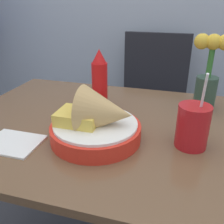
# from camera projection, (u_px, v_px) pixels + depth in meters

# --- Properties ---
(dining_table) EXTENTS (1.16, 0.77, 0.72)m
(dining_table) POSITION_uv_depth(u_px,v_px,m) (122.00, 151.00, 0.88)
(dining_table) COLOR brown
(dining_table) RESTS_ON ground_plane
(chair_far_window) EXTENTS (0.40, 0.40, 0.92)m
(chair_far_window) POSITION_uv_depth(u_px,v_px,m) (152.00, 97.00, 1.55)
(chair_far_window) COLOR black
(chair_far_window) RESTS_ON ground_plane
(food_basket) EXTENTS (0.27, 0.27, 0.17)m
(food_basket) POSITION_uv_depth(u_px,v_px,m) (99.00, 122.00, 0.73)
(food_basket) COLOR red
(food_basket) RESTS_ON dining_table
(ketchup_bottle) EXTENTS (0.06, 0.06, 0.23)m
(ketchup_bottle) POSITION_uv_depth(u_px,v_px,m) (100.00, 81.00, 0.91)
(ketchup_bottle) COLOR red
(ketchup_bottle) RESTS_ON dining_table
(drink_cup) EXTENTS (0.09, 0.09, 0.23)m
(drink_cup) POSITION_uv_depth(u_px,v_px,m) (192.00, 128.00, 0.70)
(drink_cup) COLOR red
(drink_cup) RESTS_ON dining_table
(flower_vase) EXTENTS (0.13, 0.08, 0.28)m
(flower_vase) POSITION_uv_depth(u_px,v_px,m) (208.00, 74.00, 0.90)
(flower_vase) COLOR #2D4738
(flower_vase) RESTS_ON dining_table
(napkin) EXTENTS (0.16, 0.13, 0.01)m
(napkin) POSITION_uv_depth(u_px,v_px,m) (13.00, 143.00, 0.73)
(napkin) COLOR white
(napkin) RESTS_ON dining_table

